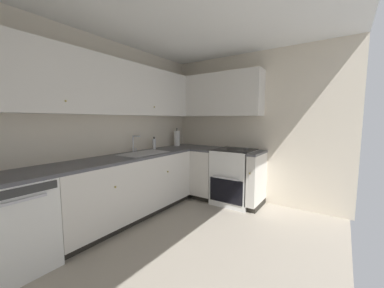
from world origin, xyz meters
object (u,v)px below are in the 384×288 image
Objects in this scene: dishwasher at (11,226)px; paper_towel_roll at (177,138)px; soap_bottle at (154,144)px; oven_range at (235,176)px.

paper_towel_roll reaches higher than dishwasher.
oven_range is at bearing -59.89° from soap_bottle.
soap_bottle is at bearing 5.05° from dishwasher.
soap_bottle is at bearing 178.07° from paper_towel_roll.
oven_range is 1.28m from paper_towel_roll.
dishwasher is 4.11× the size of soap_bottle.
soap_bottle is 0.60m from paper_towel_roll.
dishwasher is 2.71m from paper_towel_roll.
dishwasher is 2.48× the size of paper_towel_roll.
oven_range is at bearing -19.87° from dishwasher.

